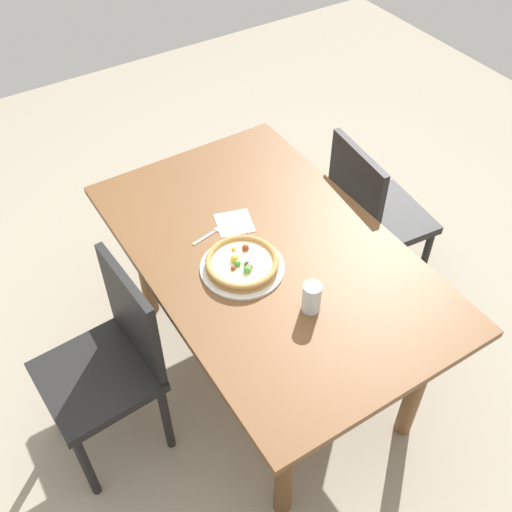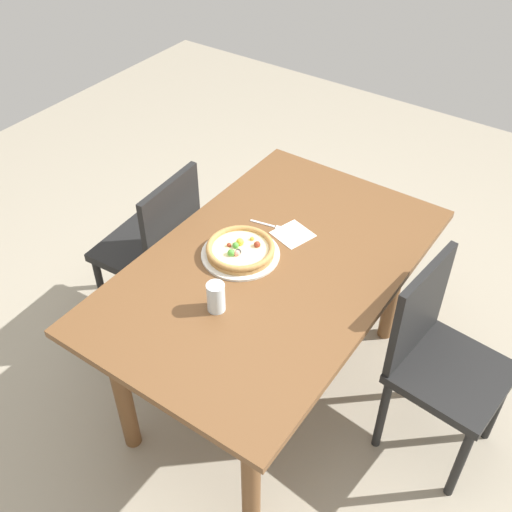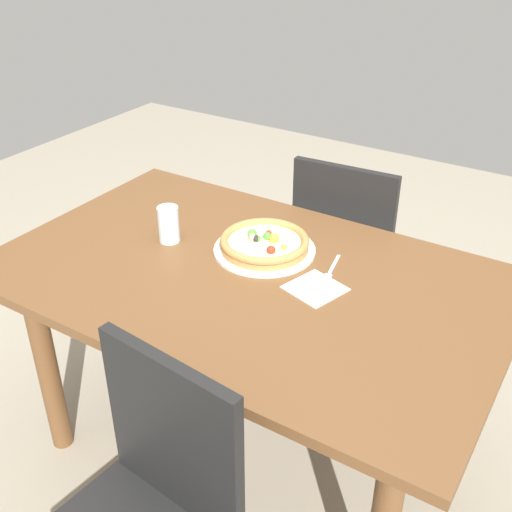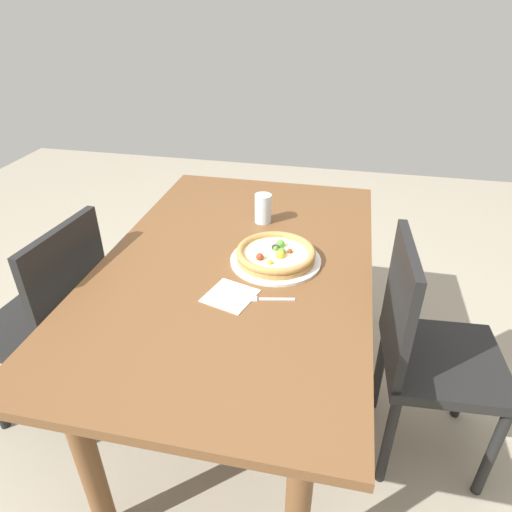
% 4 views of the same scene
% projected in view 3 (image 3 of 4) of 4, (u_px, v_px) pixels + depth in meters
% --- Properties ---
extents(ground_plane, '(6.00, 6.00, 0.00)m').
position_uv_depth(ground_plane, '(249.00, 452.00, 2.18)').
color(ground_plane, '#9E937F').
extents(dining_table, '(1.48, 0.92, 0.74)m').
position_uv_depth(dining_table, '(247.00, 304.00, 1.86)').
color(dining_table, brown).
rests_on(dining_table, ground).
extents(chair_near, '(0.42, 0.42, 0.89)m').
position_uv_depth(chair_near, '(350.00, 252.00, 2.41)').
color(chair_near, black).
rests_on(chair_near, ground).
extents(plate, '(0.31, 0.31, 0.01)m').
position_uv_depth(plate, '(264.00, 250.00, 1.91)').
color(plate, silver).
rests_on(plate, dining_table).
extents(pizza, '(0.27, 0.27, 0.05)m').
position_uv_depth(pizza, '(265.00, 243.00, 1.90)').
color(pizza, '#B78447').
rests_on(pizza, plate).
extents(fork, '(0.05, 0.17, 0.00)m').
position_uv_depth(fork, '(330.00, 271.00, 1.81)').
color(fork, silver).
rests_on(fork, dining_table).
extents(drinking_glass, '(0.07, 0.07, 0.12)m').
position_uv_depth(drinking_glass, '(169.00, 224.00, 1.94)').
color(drinking_glass, silver).
rests_on(drinking_glass, dining_table).
extents(napkin, '(0.17, 0.17, 0.00)m').
position_uv_depth(napkin, '(315.00, 288.00, 1.73)').
color(napkin, white).
rests_on(napkin, dining_table).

